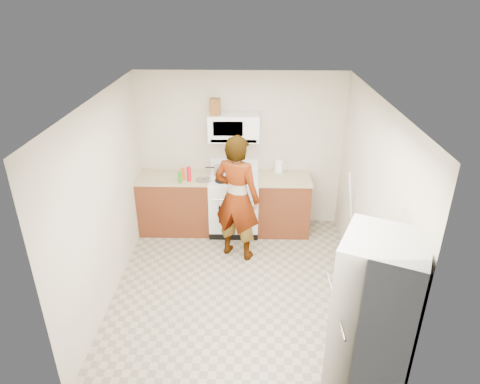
{
  "coord_description": "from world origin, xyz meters",
  "views": [
    {
      "loc": [
        0.14,
        -4.58,
        3.61
      ],
      "look_at": [
        0.02,
        0.55,
        1.13
      ],
      "focal_mm": 32.0,
      "sensor_mm": 36.0,
      "label": 1
    }
  ],
  "objects_px": {
    "microwave": "(234,127)",
    "person": "(237,198)",
    "gas_range": "(234,203)",
    "fridge": "(374,319)",
    "kettle": "(279,167)",
    "saucepan": "(221,170)"
  },
  "relations": [
    {
      "from": "kettle",
      "to": "saucepan",
      "type": "height_order",
      "value": "kettle"
    },
    {
      "from": "fridge",
      "to": "kettle",
      "type": "bearing_deg",
      "value": 126.32
    },
    {
      "from": "gas_range",
      "to": "person",
      "type": "distance_m",
      "value": 0.85
    },
    {
      "from": "fridge",
      "to": "saucepan",
      "type": "distance_m",
      "value": 3.48
    },
    {
      "from": "microwave",
      "to": "person",
      "type": "relative_size",
      "value": 0.41
    },
    {
      "from": "fridge",
      "to": "kettle",
      "type": "height_order",
      "value": "fridge"
    },
    {
      "from": "microwave",
      "to": "person",
      "type": "distance_m",
      "value": 1.15
    },
    {
      "from": "gas_range",
      "to": "person",
      "type": "bearing_deg",
      "value": -84.53
    },
    {
      "from": "fridge",
      "to": "kettle",
      "type": "xyz_separation_m",
      "value": [
        -0.7,
        3.23,
        0.17
      ]
    },
    {
      "from": "microwave",
      "to": "person",
      "type": "height_order",
      "value": "microwave"
    },
    {
      "from": "gas_range",
      "to": "fridge",
      "type": "xyz_separation_m",
      "value": [
        1.4,
        -3.0,
        0.36
      ]
    },
    {
      "from": "person",
      "to": "kettle",
      "type": "height_order",
      "value": "person"
    },
    {
      "from": "gas_range",
      "to": "microwave",
      "type": "height_order",
      "value": "microwave"
    },
    {
      "from": "gas_range",
      "to": "person",
      "type": "relative_size",
      "value": 0.61
    },
    {
      "from": "gas_range",
      "to": "person",
      "type": "xyz_separation_m",
      "value": [
        0.07,
        -0.72,
        0.44
      ]
    },
    {
      "from": "gas_range",
      "to": "kettle",
      "type": "xyz_separation_m",
      "value": [
        0.71,
        0.23,
        0.54
      ]
    },
    {
      "from": "microwave",
      "to": "kettle",
      "type": "height_order",
      "value": "microwave"
    },
    {
      "from": "gas_range",
      "to": "saucepan",
      "type": "xyz_separation_m",
      "value": [
        -0.2,
        0.09,
        0.53
      ]
    },
    {
      "from": "microwave",
      "to": "kettle",
      "type": "distance_m",
      "value": 0.98
    },
    {
      "from": "fridge",
      "to": "microwave",
      "type": "bearing_deg",
      "value": 138.29
    },
    {
      "from": "fridge",
      "to": "person",
      "type": "bearing_deg",
      "value": 144.47
    },
    {
      "from": "person",
      "to": "fridge",
      "type": "relative_size",
      "value": 1.09
    }
  ]
}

